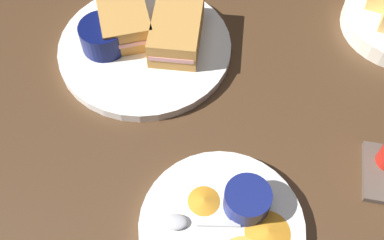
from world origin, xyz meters
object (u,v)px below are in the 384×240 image
(plate_chips_companion, at_px, (222,226))
(sandwich_half_near, at_px, (177,29))
(sandwich_half_far, at_px, (123,16))
(spoon_by_gravy_ramekin, at_px, (185,222))
(plate_sandwich_main, at_px, (145,48))
(ramekin_light_gravy, at_px, (247,199))
(spoon_by_dark_ramekin, at_px, (140,48))
(ramekin_dark_sauce, at_px, (103,36))

(plate_chips_companion, bearing_deg, sandwich_half_near, -157.57)
(sandwich_half_far, xyz_separation_m, spoon_by_gravy_ramekin, (0.32, 0.17, -0.02))
(plate_sandwich_main, distance_m, ramekin_light_gravy, 0.32)
(sandwich_half_near, xyz_separation_m, ramekin_light_gravy, (0.27, 0.15, -0.01))
(sandwich_half_near, relative_size, spoon_by_dark_ramekin, 1.39)
(sandwich_half_near, height_order, ramekin_dark_sauce, sandwich_half_near)
(ramekin_dark_sauce, distance_m, plate_chips_companion, 0.35)
(spoon_by_gravy_ramekin, bearing_deg, ramekin_light_gravy, 118.87)
(spoon_by_gravy_ramekin, bearing_deg, ramekin_dark_sauce, -145.05)
(spoon_by_gravy_ramekin, bearing_deg, plate_sandwich_main, -156.00)
(ramekin_light_gravy, bearing_deg, sandwich_half_near, -150.66)
(sandwich_half_near, height_order, sandwich_half_far, same)
(sandwich_half_near, height_order, spoon_by_dark_ramekin, sandwich_half_near)
(ramekin_dark_sauce, bearing_deg, sandwich_half_far, 158.17)
(plate_sandwich_main, distance_m, spoon_by_dark_ramekin, 0.02)
(ramekin_dark_sauce, xyz_separation_m, spoon_by_gravy_ramekin, (0.27, 0.19, -0.02))
(plate_sandwich_main, bearing_deg, ramekin_light_gravy, 39.06)
(plate_sandwich_main, xyz_separation_m, sandwich_half_near, (-0.02, 0.05, 0.03))
(spoon_by_dark_ramekin, distance_m, ramekin_light_gravy, 0.31)
(plate_sandwich_main, distance_m, ramekin_dark_sauce, 0.07)
(spoon_by_dark_ramekin, xyz_separation_m, plate_chips_companion, (0.27, 0.18, -0.01))
(plate_sandwich_main, height_order, sandwich_half_far, sandwich_half_far)
(plate_chips_companion, bearing_deg, sandwich_half_far, -145.20)
(ramekin_light_gravy, xyz_separation_m, spoon_by_gravy_ramekin, (0.04, -0.07, -0.01))
(plate_sandwich_main, relative_size, spoon_by_gravy_ramekin, 2.83)
(sandwich_half_far, relative_size, spoon_by_gravy_ramekin, 1.50)
(sandwich_half_near, distance_m, sandwich_half_far, 0.09)
(sandwich_half_near, bearing_deg, spoon_by_dark_ramekin, -59.25)
(plate_sandwich_main, relative_size, ramekin_light_gravy, 4.70)
(sandwich_half_near, bearing_deg, plate_sandwich_main, -67.30)
(sandwich_half_near, relative_size, ramekin_light_gravy, 2.30)
(plate_sandwich_main, xyz_separation_m, ramekin_dark_sauce, (0.02, -0.06, 0.03))
(sandwich_half_near, distance_m, spoon_by_dark_ramekin, 0.07)
(sandwich_half_near, xyz_separation_m, spoon_by_gravy_ramekin, (0.31, 0.08, -0.02))
(ramekin_light_gravy, height_order, spoon_by_gravy_ramekin, ramekin_light_gravy)
(plate_sandwich_main, distance_m, spoon_by_gravy_ramekin, 0.31)
(plate_chips_companion, bearing_deg, spoon_by_gravy_ramekin, -80.15)
(spoon_by_dark_ramekin, xyz_separation_m, spoon_by_gravy_ramekin, (0.27, 0.13, 0.00))
(plate_sandwich_main, relative_size, spoon_by_dark_ramekin, 2.84)
(plate_sandwich_main, height_order, plate_chips_companion, same)
(ramekin_dark_sauce, bearing_deg, ramekin_light_gravy, 48.57)
(sandwich_half_near, xyz_separation_m, plate_chips_companion, (0.30, 0.12, -0.03))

